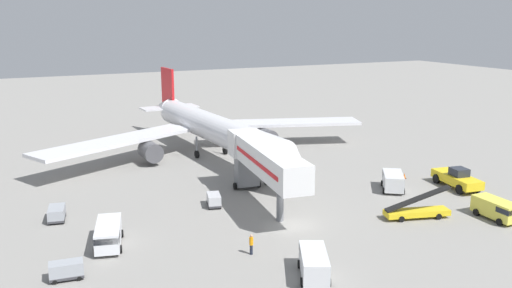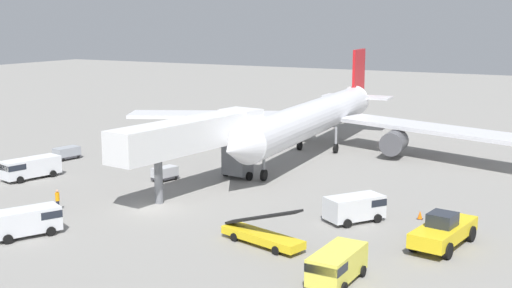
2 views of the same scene
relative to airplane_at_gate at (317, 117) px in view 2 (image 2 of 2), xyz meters
The scene contains 13 objects.
ground_plane 28.24m from the airplane_at_gate, 95.12° to the right, with size 300.00×300.00×0.00m, color gray.
airplane_at_gate is the anchor object (origin of this frame).
jet_bridge 21.21m from the airplane_at_gate, 96.58° to the right, with size 5.47×17.76×6.69m.
pushback_tug 32.95m from the airplane_at_gate, 51.74° to the right, with size 3.48×6.94×2.43m.
belt_loader_truck 32.89m from the airplane_at_gate, 73.29° to the right, with size 6.67×3.27×3.13m.
service_van_outer_left 26.78m from the airplane_at_gate, 60.40° to the right, with size 4.27×4.88×1.99m.
service_van_near_right 38.70m from the airplane_at_gate, 65.13° to the right, with size 2.43×4.75×1.92m.
service_van_rear_right 38.14m from the airplane_at_gate, 99.44° to the right, with size 3.88×5.18×1.98m.
service_van_far_center 31.83m from the airplane_at_gate, 127.48° to the right, with size 3.33×5.87×1.98m.
baggage_cart_rear_left 21.12m from the airplane_at_gate, 110.68° to the right, with size 1.86×2.64×1.31m.
baggage_cart_near_center 28.32m from the airplane_at_gate, 143.57° to the right, with size 1.98×2.98×1.35m.
ground_crew_worker_foreground 33.28m from the airplane_at_gate, 105.54° to the right, with size 0.47×0.47×1.78m.
safety_cone_bravo 26.93m from the airplane_at_gate, 49.44° to the right, with size 0.45×0.45×0.68m.
Camera 2 is at (31.93, -41.58, 15.20)m, focal length 46.35 mm.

